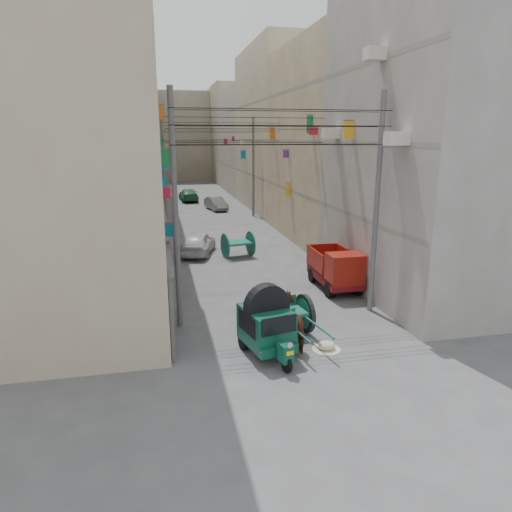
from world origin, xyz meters
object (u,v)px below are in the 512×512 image
object	(u,v)px
distant_car_white	(198,243)
distant_car_grey	(216,204)
mini_truck	(338,271)
distant_car_green	(188,195)
horse	(295,322)
auto_rickshaw	(267,323)
tonga_cart	(288,315)
second_cart	(238,244)
feed_sack	(326,345)

from	to	relation	value
distant_car_white	distant_car_grey	xyz separation A→B (m)	(3.01, 15.82, -0.05)
mini_truck	distant_car_green	xyz separation A→B (m)	(-4.28, 30.22, -0.26)
horse	distant_car_white	size ratio (longest dim) A/B	0.49
horse	distant_car_white	xyz separation A→B (m)	(-1.96, 12.40, -0.13)
horse	distant_car_grey	world-z (taller)	horse
mini_truck	horse	bearing A→B (deg)	-125.29
auto_rickshaw	tonga_cart	bearing A→B (deg)	36.76
tonga_cart	horse	size ratio (longest dim) A/B	1.69
mini_truck	tonga_cart	bearing A→B (deg)	-130.14
second_cart	distant_car_green	xyz separation A→B (m)	(-1.11, 23.61, -0.11)
auto_rickshaw	tonga_cart	distance (m)	1.64
distant_car_white	feed_sack	bearing A→B (deg)	119.00
feed_sack	distant_car_grey	bearing A→B (deg)	89.64
feed_sack	auto_rickshaw	bearing A→B (deg)	176.79
auto_rickshaw	distant_car_green	distance (m)	35.33
tonga_cart	auto_rickshaw	bearing A→B (deg)	-139.60
tonga_cart	horse	world-z (taller)	horse
second_cart	feed_sack	distance (m)	11.86
second_cart	feed_sack	size ratio (longest dim) A/B	3.23
distant_car_white	horse	bearing A→B (deg)	115.68
distant_car_white	distant_car_green	xyz separation A→B (m)	(0.97, 22.45, -0.02)
feed_sack	horse	size ratio (longest dim) A/B	0.30
auto_rickshaw	second_cart	bearing A→B (deg)	71.17
auto_rickshaw	mini_truck	size ratio (longest dim) A/B	0.77
feed_sack	distant_car_grey	world-z (taller)	distant_car_grey
auto_rickshaw	mini_truck	distance (m)	6.69
horse	distant_car_white	bearing A→B (deg)	-91.85
distant_car_green	mini_truck	bearing A→B (deg)	95.24
auto_rickshaw	horse	bearing A→B (deg)	11.71
tonga_cart	distant_car_green	xyz separation A→B (m)	(-0.99, 34.10, -0.07)
distant_car_grey	horse	bearing A→B (deg)	-103.41
auto_rickshaw	second_cart	size ratio (longest dim) A/B	1.39
second_cart	feed_sack	world-z (taller)	second_cart
tonga_cart	second_cart	xyz separation A→B (m)	(0.11, 10.48, 0.04)
second_cart	distant_car_grey	world-z (taller)	second_cart
tonga_cart	distant_car_white	size ratio (longest dim) A/B	0.82
distant_car_grey	feed_sack	bearing A→B (deg)	-101.64
feed_sack	second_cart	bearing A→B (deg)	93.62
mini_truck	horse	distance (m)	5.69
mini_truck	distant_car_green	size ratio (longest dim) A/B	0.76
auto_rickshaw	distant_car_white	bearing A→B (deg)	80.90
auto_rickshaw	horse	distance (m)	1.15
tonga_cart	feed_sack	world-z (taller)	tonga_cart
distant_car_green	tonga_cart	bearing A→B (deg)	88.85
horse	distant_car_grey	bearing A→B (deg)	-102.94
auto_rickshaw	distant_car_grey	xyz separation A→B (m)	(2.07, 28.69, -0.42)
tonga_cart	second_cart	distance (m)	10.49
tonga_cart	distant_car_grey	xyz separation A→B (m)	(1.04, 27.46, -0.11)
mini_truck	distant_car_white	bearing A→B (deg)	124.25
mini_truck	distant_car_green	distance (m)	30.52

